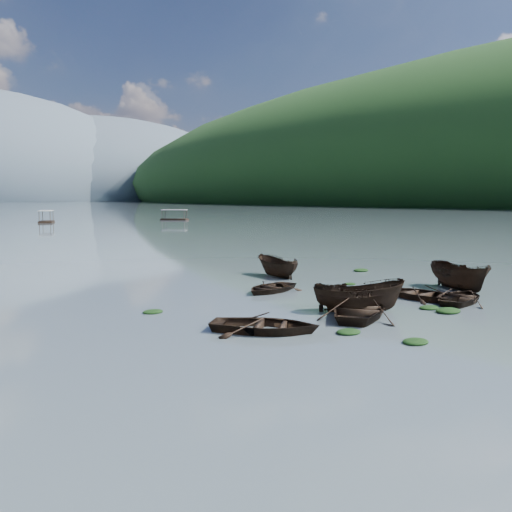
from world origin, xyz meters
TOP-DOWN VIEW (x-y plane):
  - ground_plane at (0.00, 0.00)m, footprint 2400.00×2400.00m
  - haze_mtn_d at (320.00, 900.00)m, footprint 520.00×520.00m
  - rowboat_0 at (-5.93, 3.34)m, footprint 5.33×5.42m
  - rowboat_1 at (-0.55, 3.16)m, footprint 5.98×5.62m
  - rowboat_2 at (0.26, 4.04)m, footprint 4.71×3.71m
  - rowboat_3 at (5.48, 4.54)m, footprint 3.01×4.22m
  - rowboat_4 at (6.29, 2.57)m, footprint 4.87×4.17m
  - rowboat_5 at (9.64, 4.90)m, footprint 3.43×5.26m
  - rowboat_7 at (0.29, 11.00)m, footprint 4.61×3.90m
  - rowboat_8 at (4.44, 15.62)m, footprint 2.04×4.36m
  - weed_clump_0 at (-2.48, -1.43)m, footprint 1.07×0.88m
  - weed_clump_1 at (-3.38, 1.15)m, footprint 1.07×0.85m
  - weed_clump_2 at (3.40, 1.29)m, footprint 1.30×1.04m
  - weed_clump_3 at (5.91, 10.16)m, footprint 0.81×0.68m
  - weed_clump_4 at (3.44, 2.39)m, footprint 1.06×0.84m
  - weed_clump_5 at (-7.87, 9.51)m, footprint 0.99×0.80m
  - weed_clump_6 at (0.38, 5.91)m, footprint 0.96×0.80m
  - weed_clump_7 at (11.18, 14.17)m, footprint 1.19×0.96m
  - pontoon_centre at (16.06, 108.63)m, footprint 5.00×7.04m
  - pontoon_right at (44.21, 104.37)m, footprint 6.14×6.26m

SIDE VIEW (x-z plane):
  - ground_plane at x=0.00m, z-range 0.00..0.00m
  - haze_mtn_d at x=320.00m, z-range -110.00..110.00m
  - rowboat_0 at x=-5.93m, z-range -0.46..0.46m
  - rowboat_1 at x=-0.55m, z-range -0.50..0.50m
  - rowboat_2 at x=0.26m, z-range -0.86..0.86m
  - rowboat_3 at x=5.48m, z-range -0.44..0.44m
  - rowboat_4 at x=6.29m, z-range -0.42..0.42m
  - rowboat_5 at x=9.64m, z-range -0.95..0.95m
  - rowboat_7 at x=0.29m, z-range -0.41..0.41m
  - rowboat_8 at x=4.44m, z-range -0.81..0.81m
  - weed_clump_0 at x=-2.48m, z-range -0.12..0.12m
  - weed_clump_1 at x=-3.38m, z-range -0.12..0.12m
  - weed_clump_2 at x=3.40m, z-range -0.14..0.14m
  - weed_clump_3 at x=5.91m, z-range -0.09..0.09m
  - weed_clump_4 at x=3.44m, z-range -0.11..0.11m
  - weed_clump_5 at x=-7.87m, z-range -0.11..0.11m
  - weed_clump_6 at x=0.38m, z-range -0.10..0.10m
  - weed_clump_7 at x=11.18m, z-range -0.13..0.13m
  - pontoon_centre at x=16.06m, z-range -1.24..1.24m
  - pontoon_right at x=44.21m, z-range -1.19..1.19m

